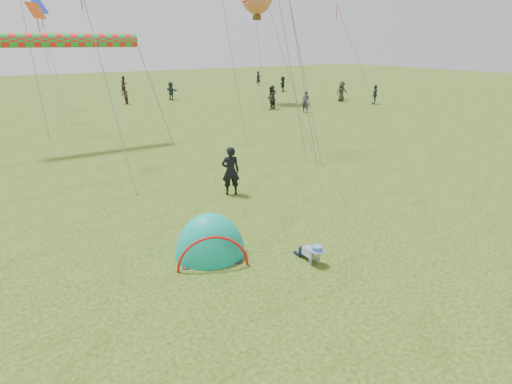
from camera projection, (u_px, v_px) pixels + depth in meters
ground at (311, 251)px, 10.12m from camera, size 140.00×140.00×0.00m
crawling_toddler at (311, 252)px, 9.55m from camera, size 0.47×0.67×0.51m
popup_tent at (210, 255)px, 9.92m from camera, size 2.10×1.92×2.23m
standing_adult at (231, 171)px, 13.62m from camera, size 0.71×0.58×1.69m
crowd_person_0 at (273, 96)px, 32.09m from camera, size 0.69×0.78×1.78m
crowd_person_1 at (271, 98)px, 31.24m from camera, size 1.06×0.96×1.76m
crowd_person_2 at (375, 95)px, 33.89m from camera, size 0.98×0.91×1.62m
crowd_person_5 at (171, 91)px, 36.37m from camera, size 0.87×1.59×1.64m
crowd_person_6 at (258, 78)px, 48.86m from camera, size 0.66×0.47×1.70m
crowd_person_7 at (124, 95)px, 33.94m from camera, size 0.94×0.97×1.58m
crowd_person_9 at (342, 90)px, 37.08m from camera, size 1.14×0.84×1.58m
crowd_person_10 at (341, 92)px, 35.60m from camera, size 0.90×0.70×1.62m
crowd_person_11 at (283, 84)px, 42.73m from camera, size 1.33×1.40×1.58m
crowd_person_12 at (306, 102)px, 29.87m from camera, size 0.64×0.69×1.58m
crowd_person_13 at (124, 84)px, 42.18m from camera, size 0.99×0.90×1.65m
rainbow_tube_kite at (70, 40)px, 18.42m from camera, size 6.09×0.64×0.64m
diamond_kite_4 at (40, 6)px, 29.61m from camera, size 1.23×1.23×1.00m
diamond_kite_6 at (35, 10)px, 24.74m from camera, size 1.19×1.19×0.97m
diamond_kite_7 at (337, 1)px, 27.52m from camera, size 1.09×1.09×0.89m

